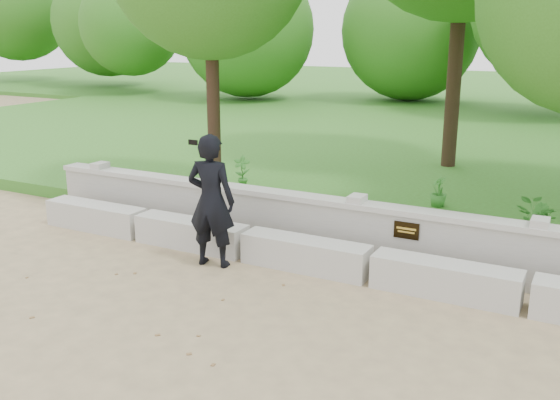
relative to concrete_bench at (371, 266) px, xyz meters
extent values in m
plane|color=tan|center=(0.00, -1.90, -0.22)|extent=(80.00, 80.00, 0.00)
cube|color=#37631D|center=(0.00, 12.10, -0.10)|extent=(40.00, 22.00, 0.25)
cube|color=beige|center=(-5.00, 0.00, 0.00)|extent=(1.90, 0.45, 0.45)
cube|color=beige|center=(-3.00, 0.00, 0.00)|extent=(1.90, 0.45, 0.45)
cube|color=beige|center=(-1.00, 0.00, 0.00)|extent=(1.90, 0.45, 0.45)
cube|color=beige|center=(1.00, 0.00, 0.00)|extent=(1.90, 0.45, 0.45)
cube|color=#B2B0A8|center=(0.00, 0.70, 0.18)|extent=(12.50, 0.25, 0.82)
cube|color=beige|center=(0.00, 0.70, 0.64)|extent=(12.50, 0.35, 0.08)
cube|color=black|center=(0.30, 0.56, 0.40)|extent=(0.36, 0.02, 0.24)
imported|color=black|center=(-2.27, -0.47, 0.75)|extent=(0.77, 0.57, 1.94)
cube|color=black|center=(-2.27, -0.86, 1.65)|extent=(0.14, 0.04, 0.07)
cylinder|color=#382619|center=(-3.99, 2.20, 1.85)|extent=(0.25, 0.25, 3.65)
cylinder|color=#382619|center=(-0.60, 6.96, 2.46)|extent=(0.33, 0.33, 4.88)
imported|color=#38812C|center=(-3.81, 2.89, 0.35)|extent=(0.40, 0.34, 0.65)
imported|color=#38812C|center=(1.86, 2.28, 0.30)|extent=(0.36, 0.38, 0.54)
imported|color=#38812C|center=(1.85, 2.00, 0.35)|extent=(0.65, 0.58, 0.65)
imported|color=#38812C|center=(0.06, 3.34, 0.30)|extent=(0.40, 0.41, 0.55)
camera|label=1|loc=(2.61, -7.61, 3.10)|focal=40.00mm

